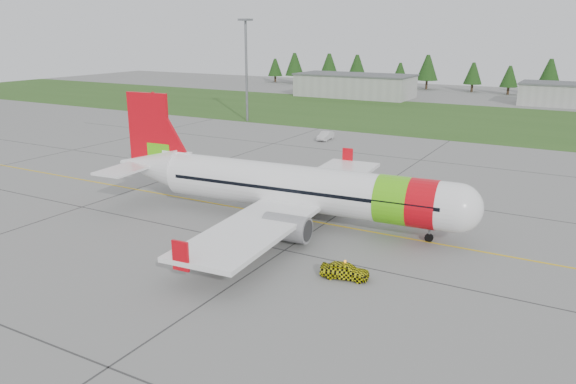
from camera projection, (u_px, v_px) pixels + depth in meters
The scene contains 10 objects.
ground at pixel (193, 231), 52.94m from camera, with size 320.00×320.00×0.00m, color gray.
aircraft at pixel (294, 188), 54.70m from camera, with size 39.17×36.17×11.86m.
follow_me_car at pixel (345, 255), 42.32m from camera, with size 1.51×1.28×3.76m, color #F8F50D.
service_van at pixel (326, 127), 96.04m from camera, with size 1.57×1.49×4.51m, color silver.
grass_strip at pixel (432, 117), 121.58m from camera, with size 320.00×50.00×0.03m, color #30561E.
taxi_guideline at pixel (240, 208), 59.63m from camera, with size 120.00×0.25×0.02m, color gold.
hangar_west at pixel (355, 86), 158.33m from camera, with size 32.00×14.00×6.00m, color #A8A8A3.
hangar_east at pixel (572, 95), 139.22m from camera, with size 24.00×12.00×5.20m, color #A8A8A3.
floodlight_mast at pixel (246, 72), 113.79m from camera, with size 0.50×0.50×20.00m, color slate.
treeline at pixel (485, 76), 167.08m from camera, with size 160.00×8.00×10.00m, color #1C3F14, non-canonical shape.
Camera 1 is at (32.30, -39.01, 18.22)m, focal length 35.00 mm.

